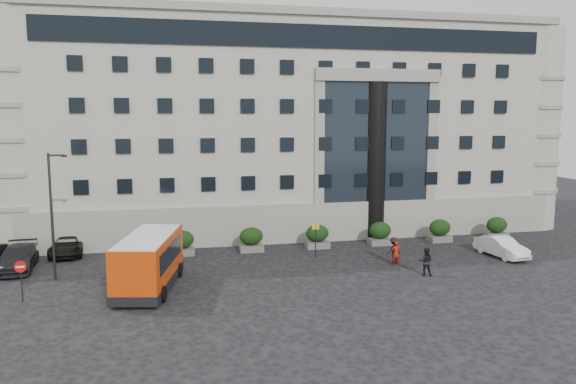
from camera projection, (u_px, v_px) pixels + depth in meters
name	position (u px, v px, depth m)	size (l,w,h in m)	color
ground	(251.00, 282.00, 34.92)	(120.00, 120.00, 0.00)	black
civic_building	(277.00, 128.00, 56.28)	(44.00, 24.00, 18.00)	#A4A091
entrance_column	(375.00, 161.00, 46.57)	(1.80, 1.80, 13.00)	black
hedge_a	(182.00, 243.00, 41.50)	(1.80, 1.26, 1.84)	#525250
hedge_b	(251.00, 239.00, 42.60)	(1.80, 1.26, 1.84)	#525250
hedge_c	(317.00, 236.00, 43.71)	(1.80, 1.26, 1.84)	#525250
hedge_d	(380.00, 233.00, 44.82)	(1.80, 1.26, 1.84)	#525250
hedge_e	(440.00, 230.00, 45.92)	(1.80, 1.26, 1.84)	#525250
hedge_f	(497.00, 228.00, 47.03)	(1.80, 1.26, 1.84)	#525250
street_lamp	(52.00, 211.00, 34.70)	(1.16, 0.18, 8.00)	#262628
bus_stop_sign	(316.00, 234.00, 40.70)	(0.50, 0.08, 2.52)	#262628
no_entry_sign	(21.00, 273.00, 30.93)	(0.64, 0.16, 2.32)	#262628
minibus	(149.00, 260.00, 33.29)	(4.22, 8.08, 3.21)	#C33609
red_truck	(45.00, 221.00, 46.88)	(3.64, 5.98, 3.00)	maroon
parked_car_c	(17.00, 258.00, 37.54)	(2.22, 5.46, 1.58)	black
parked_car_d	(68.00, 246.00, 41.55)	(2.30, 4.99, 1.39)	black
white_taxi	(501.00, 247.00, 41.02)	(1.57, 4.51, 1.49)	silver
pedestrian_a	(396.00, 253.00, 38.68)	(0.61, 0.40, 1.68)	maroon
pedestrian_b	(426.00, 261.00, 36.17)	(0.89, 0.69, 1.83)	black
pedestrian_c	(394.00, 250.00, 39.13)	(1.20, 0.69, 1.85)	black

